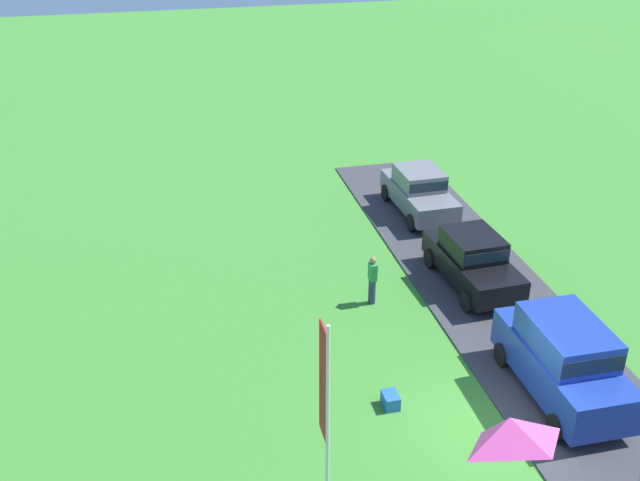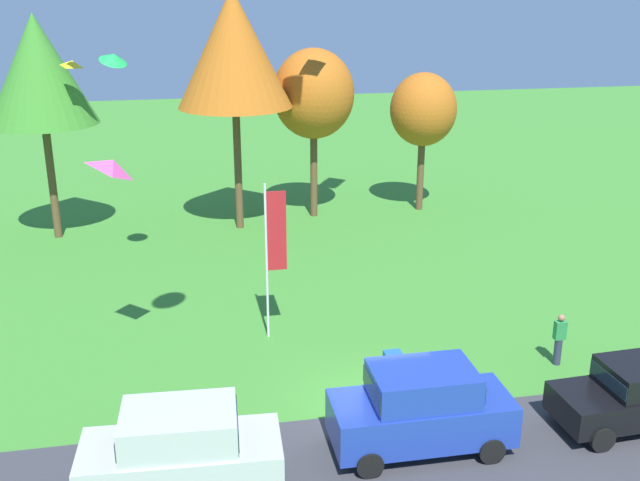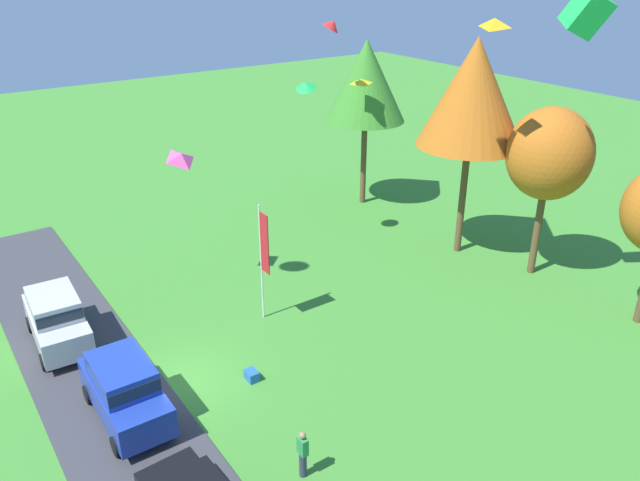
{
  "view_description": "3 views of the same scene",
  "coord_description": "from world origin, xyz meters",
  "px_view_note": "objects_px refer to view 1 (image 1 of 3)",
  "views": [
    {
      "loc": [
        -13.55,
        7.76,
        13.18
      ],
      "look_at": [
        2.23,
        4.06,
        4.75
      ],
      "focal_mm": 42.0,
      "sensor_mm": 36.0,
      "label": 1
    },
    {
      "loc": [
        -4.93,
        -17.91,
        11.51
      ],
      "look_at": [
        -0.27,
        6.32,
        2.86
      ],
      "focal_mm": 42.0,
      "sensor_mm": 36.0,
      "label": 2
    },
    {
      "loc": [
        18.59,
        -6.5,
        14.9
      ],
      "look_at": [
        0.56,
        6.03,
        4.59
      ],
      "focal_mm": 35.0,
      "sensor_mm": 36.0,
      "label": 3
    }
  ],
  "objects_px": {
    "car_suv_far_end": "(563,357)",
    "car_sedan_mid_row": "(473,258)",
    "car_sedan_by_flagpole": "(419,190)",
    "kite_diamond_low_drifter": "(508,429)",
    "person_beside_suv": "(372,280)",
    "flag_banner": "(325,401)",
    "cooler_box": "(390,400)"
  },
  "relations": [
    {
      "from": "car_suv_far_end",
      "to": "car_sedan_mid_row",
      "type": "xyz_separation_m",
      "value": [
        6.02,
        -0.05,
        -0.25
      ]
    },
    {
      "from": "car_sedan_mid_row",
      "to": "person_beside_suv",
      "type": "bearing_deg",
      "value": 95.31
    },
    {
      "from": "car_sedan_mid_row",
      "to": "flag_banner",
      "type": "distance_m",
      "value": 11.65
    },
    {
      "from": "kite_diamond_low_drifter",
      "to": "car_sedan_by_flagpole",
      "type": "bearing_deg",
      "value": -17.59
    },
    {
      "from": "car_sedan_by_flagpole",
      "to": "kite_diamond_low_drifter",
      "type": "bearing_deg",
      "value": 162.41
    },
    {
      "from": "car_suv_far_end",
      "to": "flag_banner",
      "type": "xyz_separation_m",
      "value": [
        -2.79,
        7.19,
        2.11
      ]
    },
    {
      "from": "car_sedan_by_flagpole",
      "to": "cooler_box",
      "type": "xyz_separation_m",
      "value": [
        -11.24,
        4.83,
        -0.84
      ]
    },
    {
      "from": "person_beside_suv",
      "to": "kite_diamond_low_drifter",
      "type": "height_order",
      "value": "kite_diamond_low_drifter"
    },
    {
      "from": "cooler_box",
      "to": "car_suv_far_end",
      "type": "bearing_deg",
      "value": -97.54
    },
    {
      "from": "car_sedan_mid_row",
      "to": "flag_banner",
      "type": "bearing_deg",
      "value": 140.57
    },
    {
      "from": "car_suv_far_end",
      "to": "car_sedan_mid_row",
      "type": "relative_size",
      "value": 1.03
    },
    {
      "from": "car_suv_far_end",
      "to": "flag_banner",
      "type": "bearing_deg",
      "value": 111.22
    },
    {
      "from": "car_suv_far_end",
      "to": "person_beside_suv",
      "type": "bearing_deg",
      "value": 32.06
    },
    {
      "from": "car_sedan_mid_row",
      "to": "cooler_box",
      "type": "distance_m",
      "value": 7.17
    },
    {
      "from": "person_beside_suv",
      "to": "flag_banner",
      "type": "height_order",
      "value": "flag_banner"
    },
    {
      "from": "car_suv_far_end",
      "to": "car_sedan_mid_row",
      "type": "bearing_deg",
      "value": -0.51
    },
    {
      "from": "car_suv_far_end",
      "to": "car_sedan_mid_row",
      "type": "height_order",
      "value": "car_suv_far_end"
    },
    {
      "from": "person_beside_suv",
      "to": "flag_banner",
      "type": "distance_m",
      "value": 9.56
    },
    {
      "from": "car_suv_far_end",
      "to": "car_sedan_by_flagpole",
      "type": "bearing_deg",
      "value": -1.28
    },
    {
      "from": "car_suv_far_end",
      "to": "car_sedan_by_flagpole",
      "type": "height_order",
      "value": "car_suv_far_end"
    },
    {
      "from": "car_sedan_mid_row",
      "to": "cooler_box",
      "type": "xyz_separation_m",
      "value": [
        -5.41,
        4.62,
        -0.84
      ]
    },
    {
      "from": "car_sedan_by_flagpole",
      "to": "kite_diamond_low_drifter",
      "type": "height_order",
      "value": "kite_diamond_low_drifter"
    },
    {
      "from": "car_suv_far_end",
      "to": "person_beside_suv",
      "type": "xyz_separation_m",
      "value": [
        5.68,
        3.56,
        -0.42
      ]
    },
    {
      "from": "car_sedan_by_flagpole",
      "to": "car_suv_far_end",
      "type": "bearing_deg",
      "value": 178.72
    },
    {
      "from": "cooler_box",
      "to": "kite_diamond_low_drifter",
      "type": "xyz_separation_m",
      "value": [
        -8.08,
        1.29,
        6.27
      ]
    },
    {
      "from": "car_sedan_by_flagpole",
      "to": "kite_diamond_low_drifter",
      "type": "distance_m",
      "value": 20.98
    },
    {
      "from": "car_sedan_by_flagpole",
      "to": "person_beside_suv",
      "type": "distance_m",
      "value": 7.25
    },
    {
      "from": "person_beside_suv",
      "to": "car_sedan_by_flagpole",
      "type": "bearing_deg",
      "value": -31.82
    },
    {
      "from": "car_suv_far_end",
      "to": "cooler_box",
      "type": "distance_m",
      "value": 4.73
    },
    {
      "from": "flag_banner",
      "to": "cooler_box",
      "type": "height_order",
      "value": "flag_banner"
    },
    {
      "from": "flag_banner",
      "to": "kite_diamond_low_drifter",
      "type": "distance_m",
      "value": 5.75
    },
    {
      "from": "person_beside_suv",
      "to": "car_suv_far_end",
      "type": "bearing_deg",
      "value": -147.94
    }
  ]
}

